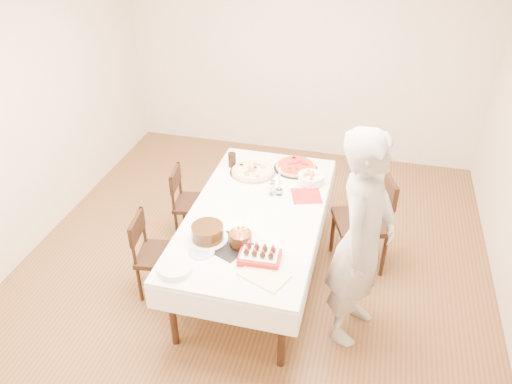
% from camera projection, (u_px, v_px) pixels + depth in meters
% --- Properties ---
extents(floor, '(5.00, 5.00, 0.00)m').
position_uv_depth(floor, '(253.00, 268.00, 4.87)').
color(floor, brown).
rests_on(floor, ground).
extents(wall_back, '(4.50, 0.04, 2.70)m').
position_uv_depth(wall_back, '(303.00, 53.00, 6.16)').
color(wall_back, beige).
rests_on(wall_back, floor).
extents(wall_left, '(0.04, 5.00, 2.70)m').
position_uv_depth(wall_left, '(16.00, 117.00, 4.59)').
color(wall_left, beige).
rests_on(wall_left, floor).
extents(dining_table, '(1.73, 2.38, 0.75)m').
position_uv_depth(dining_table, '(256.00, 245.00, 4.57)').
color(dining_table, silver).
rests_on(dining_table, floor).
extents(chair_right_savory, '(0.65, 0.65, 0.99)m').
position_uv_depth(chair_right_savory, '(360.00, 222.00, 4.66)').
color(chair_right_savory, black).
rests_on(chair_right_savory, floor).
extents(chair_left_savory, '(0.46, 0.46, 0.79)m').
position_uv_depth(chair_left_savory, '(194.00, 203.00, 5.10)').
color(chair_left_savory, black).
rests_on(chair_left_savory, floor).
extents(chair_left_dessert, '(0.47, 0.47, 0.81)m').
position_uv_depth(chair_left_dessert, '(160.00, 255.00, 4.41)').
color(chair_left_dessert, black).
rests_on(chair_left_dessert, floor).
extents(person, '(0.62, 0.77, 1.85)m').
position_uv_depth(person, '(362.00, 240.00, 3.75)').
color(person, '#9F9A96').
rests_on(person, floor).
extents(pizza_white, '(0.58, 0.58, 0.04)m').
position_uv_depth(pizza_white, '(253.00, 171.00, 4.90)').
color(pizza_white, beige).
rests_on(pizza_white, dining_table).
extents(pizza_pepperoni, '(0.54, 0.54, 0.04)m').
position_uv_depth(pizza_pepperoni, '(296.00, 167.00, 4.98)').
color(pizza_pepperoni, red).
rests_on(pizza_pepperoni, dining_table).
extents(red_placemat, '(0.33, 0.33, 0.01)m').
position_uv_depth(red_placemat, '(306.00, 196.00, 4.57)').
color(red_placemat, '#B21E1E').
rests_on(red_placemat, dining_table).
extents(pasta_bowl, '(0.25, 0.25, 0.08)m').
position_uv_depth(pasta_bowl, '(311.00, 178.00, 4.74)').
color(pasta_bowl, white).
rests_on(pasta_bowl, dining_table).
extents(taper_candle, '(0.07, 0.07, 0.30)m').
position_uv_depth(taper_candle, '(279.00, 181.00, 4.51)').
color(taper_candle, white).
rests_on(taper_candle, dining_table).
extents(shaker_pair, '(0.13, 0.13, 0.12)m').
position_uv_depth(shaker_pair, '(272.00, 189.00, 4.56)').
color(shaker_pair, white).
rests_on(shaker_pair, dining_table).
extents(cola_glass, '(0.10, 0.10, 0.15)m').
position_uv_depth(cola_glass, '(232.00, 160.00, 4.99)').
color(cola_glass, black).
rests_on(cola_glass, dining_table).
extents(layer_cake, '(0.41, 0.41, 0.13)m').
position_uv_depth(layer_cake, '(208.00, 233.00, 4.01)').
color(layer_cake, '#321C0C').
rests_on(layer_cake, dining_table).
extents(cake_board, '(0.39, 0.39, 0.01)m').
position_uv_depth(cake_board, '(228.00, 246.00, 3.97)').
color(cake_board, black).
rests_on(cake_board, dining_table).
extents(birthday_cake, '(0.21, 0.21, 0.17)m').
position_uv_depth(birthday_cake, '(240.00, 235.00, 3.94)').
color(birthday_cake, '#321B0D').
rests_on(birthday_cake, dining_table).
extents(strawberry_box, '(0.33, 0.23, 0.08)m').
position_uv_depth(strawberry_box, '(260.00, 256.00, 3.81)').
color(strawberry_box, '#A11412').
rests_on(strawberry_box, dining_table).
extents(box_lid, '(0.40, 0.34, 0.03)m').
position_uv_depth(box_lid, '(264.00, 276.00, 3.68)').
color(box_lid, beige).
rests_on(box_lid, dining_table).
extents(plate_stack, '(0.31, 0.31, 0.05)m').
position_uv_depth(plate_stack, '(175.00, 268.00, 3.71)').
color(plate_stack, white).
rests_on(plate_stack, dining_table).
extents(china_plate, '(0.22, 0.22, 0.01)m').
position_uv_depth(china_plate, '(202.00, 252.00, 3.91)').
color(china_plate, white).
rests_on(china_plate, dining_table).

